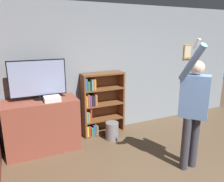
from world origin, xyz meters
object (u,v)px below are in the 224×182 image
object	(u,v)px
game_console	(52,99)
bookshelf	(99,105)
person	(194,106)
waste_bin	(112,131)
television	(38,79)

from	to	relation	value
game_console	bookshelf	bearing A→B (deg)	18.18
bookshelf	person	bearing A→B (deg)	-64.54
bookshelf	waste_bin	distance (m)	0.61
television	waste_bin	bearing A→B (deg)	-10.70
television	bookshelf	xyz separation A→B (m)	(1.19, 0.11, -0.67)
game_console	person	size ratio (longest dim) A/B	0.14
bookshelf	person	world-z (taller)	person
game_console	waste_bin	size ratio (longest dim) A/B	0.77
person	game_console	bearing A→B (deg)	-166.94
bookshelf	waste_bin	bearing A→B (deg)	-69.79
television	waste_bin	size ratio (longest dim) A/B	2.69
game_console	television	bearing A→B (deg)	130.10
television	bookshelf	size ratio (longest dim) A/B	0.73
bookshelf	person	distance (m)	2.00
bookshelf	waste_bin	xyz separation A→B (m)	(0.13, -0.36, -0.47)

